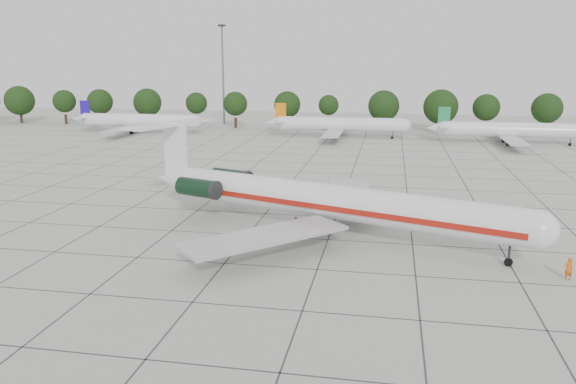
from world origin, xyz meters
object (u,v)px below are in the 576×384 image
object	(u,v)px
ground_crew	(569,269)
bg_airliner_b	(138,121)
main_airliner	(314,199)
bg_airliner_c	(340,124)
floodlight_mast	(223,69)
bg_airliner_d	(511,130)

from	to	relation	value
ground_crew	bg_airliner_b	size ratio (longest dim) A/B	0.07
main_airliner	bg_airliner_b	size ratio (longest dim) A/B	1.48
ground_crew	bg_airliner_b	world-z (taller)	bg_airliner_b
bg_airliner_c	bg_airliner_b	bearing A→B (deg)	-179.07
bg_airliner_b	floodlight_mast	size ratio (longest dim) A/B	1.11
main_airliner	bg_airliner_b	distance (m)	85.55
main_airliner	bg_airliner_b	bearing A→B (deg)	146.12
ground_crew	bg_airliner_c	size ratio (longest dim) A/B	0.07
bg_airliner_c	floodlight_mast	bearing A→B (deg)	147.87
bg_airliner_b	floodlight_mast	bearing A→B (deg)	55.85
main_airliner	bg_airliner_c	distance (m)	69.74
main_airliner	bg_airliner_c	world-z (taller)	main_airliner
ground_crew	bg_airliner_b	distance (m)	105.88
main_airliner	floodlight_mast	size ratio (longest dim) A/B	1.64
ground_crew	bg_airliner_d	distance (m)	75.06
bg_airliner_b	bg_airliner_d	distance (m)	81.91
bg_airliner_b	bg_airliner_c	distance (m)	46.92
bg_airliner_c	bg_airliner_d	world-z (taller)	same
main_airliner	floodlight_mast	xyz separation A→B (m)	(-36.38, 90.06, 10.73)
main_airliner	bg_airliner_d	bearing A→B (deg)	84.45
bg_airliner_d	floodlight_mast	xyz separation A→B (m)	(-67.48, 24.24, 11.37)
ground_crew	bg_airliner_c	bearing A→B (deg)	-86.80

